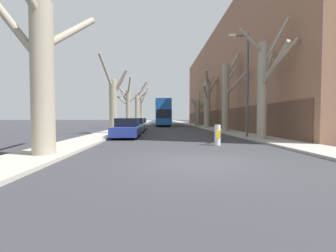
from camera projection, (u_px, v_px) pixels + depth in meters
ground_plane at (198, 163)px, 7.29m from camera, size 300.00×300.00×0.00m
sidewalk_left at (141, 123)px, 56.96m from camera, size 2.30×120.00×0.12m
sidewalk_right at (186, 123)px, 57.45m from camera, size 2.30×120.00×0.12m
building_facade_right at (242, 82)px, 35.31m from camera, size 10.08×48.01×14.35m
street_tree_left_0 at (42, 69)px, 8.21m from camera, size 3.06×5.42×7.02m
street_tree_left_1 at (113, 102)px, 19.94m from camera, size 2.26×3.96×6.78m
street_tree_left_2 at (128, 106)px, 30.87m from camera, size 3.88×2.18×6.96m
street_tree_left_3 at (138, 107)px, 42.20m from camera, size 2.47×1.67×8.19m
street_tree_left_4 at (142, 108)px, 53.65m from camera, size 2.16×2.74×8.61m
street_tree_right_0 at (264, 84)px, 14.24m from camera, size 3.33×4.61×7.48m
street_tree_right_1 at (227, 94)px, 22.22m from camera, size 1.70×4.20×7.81m
street_tree_right_2 at (207, 101)px, 30.72m from camera, size 2.67×2.64×7.72m
street_tree_right_3 at (198, 110)px, 38.45m from camera, size 3.64×1.67×6.22m
double_decker_bus at (163, 112)px, 39.90m from camera, size 2.54×11.40×4.49m
parked_car_0 at (127, 128)px, 16.59m from camera, size 1.76×4.58×1.43m
parked_car_1 at (135, 126)px, 22.36m from camera, size 1.75×3.93×1.43m
parked_car_2 at (140, 124)px, 27.57m from camera, size 1.72×3.92×1.42m
lamp_post at (246, 80)px, 15.69m from camera, size 1.40×0.20×7.32m
traffic_bollard at (217, 135)px, 11.89m from camera, size 0.31×0.32×1.09m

